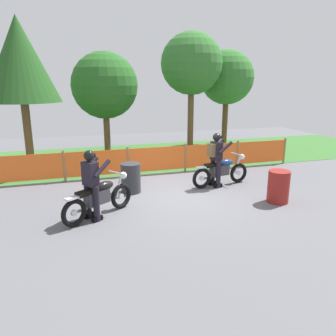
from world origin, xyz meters
TOP-DOWN VIEW (x-y plane):
  - ground at (0.00, 0.00)m, footprint 24.00×24.00m
  - grass_verge at (0.00, 5.32)m, footprint 24.00×5.73m
  - barrier_fence at (-0.00, 2.46)m, footprint 10.66×0.08m
  - tree_leftmost at (-4.38, 4.27)m, footprint 2.60×2.60m
  - tree_near_left at (-1.32, 6.29)m, footprint 2.87×2.87m
  - tree_near_right at (2.59, 6.01)m, footprint 2.79×2.79m
  - tree_rightmost at (4.75, 6.74)m, footprint 2.67×2.67m
  - motorcycle_lead at (1.58, 0.57)m, footprint 2.05×0.62m
  - motorcycle_trailing at (-2.35, -0.85)m, footprint 1.80×1.27m
  - rider_lead at (1.36, 0.53)m, footprint 0.73×0.61m
  - rider_trailing at (-2.52, -0.96)m, footprint 0.73×0.72m
  - oil_drum at (2.41, -1.25)m, footprint 0.58×0.58m
  - spare_drum at (-1.29, 0.73)m, footprint 0.58×0.58m

SIDE VIEW (x-z plane):
  - ground at x=0.00m, z-range -0.02..0.00m
  - grass_verge at x=0.00m, z-range 0.00..0.01m
  - oil_drum at x=2.41m, z-range 0.00..0.88m
  - spare_drum at x=-1.29m, z-range 0.00..0.88m
  - motorcycle_lead at x=1.58m, z-range -0.01..0.96m
  - motorcycle_trailing at x=-2.35m, z-range -0.02..0.98m
  - barrier_fence at x=0.00m, z-range 0.02..1.07m
  - rider_trailing at x=-2.52m, z-range 0.07..1.76m
  - rider_lead at x=1.36m, z-range 0.11..1.80m
  - tree_near_left at x=-1.32m, z-range 0.80..5.28m
  - tree_rightmost at x=4.75m, z-range 1.02..5.79m
  - tree_leftmost at x=-4.38m, z-range 1.22..6.61m
  - tree_near_right at x=2.59m, z-range 1.28..6.68m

